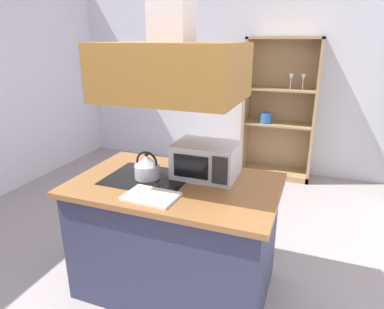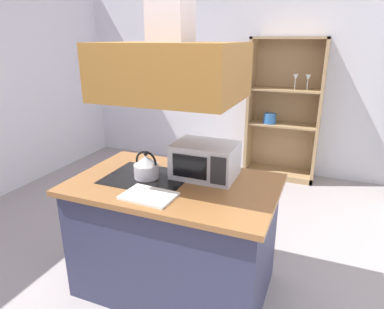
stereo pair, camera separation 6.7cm
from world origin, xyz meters
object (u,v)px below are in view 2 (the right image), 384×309
object	(u,v)px
cutting_board	(149,196)
kettle	(146,167)
microwave	(205,160)
dish_cabinet	(283,118)

from	to	relation	value
cutting_board	kettle	bearing A→B (deg)	121.67
cutting_board	microwave	size ratio (longest dim) A/B	0.74
kettle	cutting_board	bearing A→B (deg)	-58.33
cutting_board	microwave	bearing A→B (deg)	64.85
cutting_board	microwave	world-z (taller)	microwave
microwave	cutting_board	bearing A→B (deg)	-115.15
dish_cabinet	cutting_board	xyz separation A→B (m)	(-0.46, -2.96, 0.06)
dish_cabinet	microwave	xyz separation A→B (m)	(-0.24, -2.49, 0.18)
dish_cabinet	cutting_board	world-z (taller)	dish_cabinet
dish_cabinet	cutting_board	distance (m)	3.00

